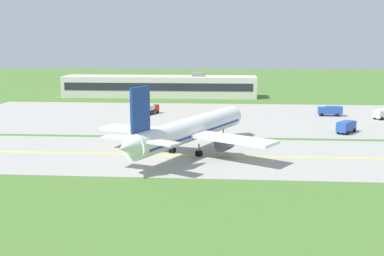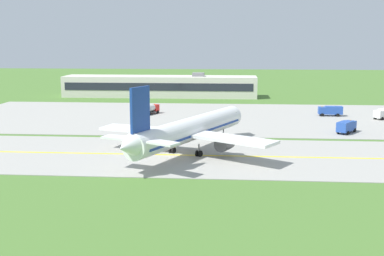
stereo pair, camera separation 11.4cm
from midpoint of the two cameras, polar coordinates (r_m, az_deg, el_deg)
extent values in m
plane|color=#47702D|center=(82.37, -2.27, -3.23)|extent=(500.00, 500.00, 0.00)
cube|color=#9E9B93|center=(82.36, -2.27, -3.20)|extent=(240.00, 28.00, 0.10)
cube|color=#9E9B93|center=(123.03, 4.66, 1.26)|extent=(140.00, 52.00, 0.10)
cube|color=yellow|center=(82.34, -2.27, -3.16)|extent=(220.00, 0.60, 0.01)
cylinder|color=white|center=(83.38, -0.07, -0.11)|extent=(17.76, 32.59, 4.00)
cone|color=white|center=(99.46, 5.04, 1.54)|extent=(4.54, 3.94, 3.80)
cone|color=white|center=(68.13, -7.62, -2.21)|extent=(4.42, 4.32, 3.40)
cube|color=navy|center=(83.47, -0.07, -0.45)|extent=(16.70, 30.15, 0.36)
cube|color=#1E232D|center=(97.37, 4.52, 1.78)|extent=(3.84, 3.05, 0.70)
cube|color=white|center=(86.06, -5.73, -0.17)|extent=(15.75, 8.87, 0.50)
cylinder|color=#47474C|center=(86.86, -3.88, -0.99)|extent=(3.50, 4.05, 2.30)
cylinder|color=black|center=(88.18, -3.32, -0.81)|extent=(2.01, 1.10, 2.10)
cube|color=white|center=(77.79, 4.62, -1.27)|extent=(15.23, 12.12, 0.50)
cylinder|color=#47474C|center=(80.67, 3.90, -1.86)|extent=(3.50, 4.05, 2.30)
cylinder|color=black|center=(82.09, 4.38, -1.66)|extent=(2.01, 1.10, 2.10)
cube|color=navy|center=(69.98, -6.06, 2.19)|extent=(2.19, 4.17, 6.50)
cube|color=white|center=(72.43, -8.16, -1.15)|extent=(6.45, 4.18, 0.30)
cube|color=white|center=(68.82, -3.90, -1.67)|extent=(6.39, 5.12, 0.30)
cylinder|color=slate|center=(95.27, 3.74, -0.55)|extent=(0.24, 0.24, 1.65)
cylinder|color=black|center=(95.43, 3.73, -1.04)|extent=(0.78, 1.15, 1.10)
cylinder|color=slate|center=(83.52, -2.30, -2.08)|extent=(0.24, 0.24, 1.65)
cylinder|color=black|center=(83.84, -2.45, -2.61)|extent=(0.78, 1.15, 1.10)
cylinder|color=black|center=(83.56, -2.13, -2.65)|extent=(0.78, 1.15, 1.10)
cylinder|color=slate|center=(81.00, 0.85, -2.46)|extent=(0.24, 0.24, 1.65)
cylinder|color=black|center=(81.31, 0.68, -3.00)|extent=(0.78, 1.15, 1.10)
cylinder|color=black|center=(81.06, 1.02, -3.05)|extent=(0.78, 1.15, 1.10)
cube|color=red|center=(129.51, -4.39, 2.37)|extent=(2.55, 2.45, 1.80)
cube|color=#1E232D|center=(130.11, -4.22, 2.55)|extent=(1.74, 0.84, 0.81)
cylinder|color=silver|center=(126.98, -5.12, 2.31)|extent=(3.32, 4.57, 1.80)
cube|color=#383838|center=(127.12, -5.11, 1.85)|extent=(3.59, 4.69, 0.24)
cylinder|color=orange|center=(129.38, -4.40, 2.81)|extent=(0.20, 0.20, 0.18)
cylinder|color=black|center=(130.19, -4.76, 1.94)|extent=(0.63, 0.95, 0.90)
cylinder|color=black|center=(129.13, -4.01, 1.88)|extent=(0.63, 0.95, 0.90)
cylinder|color=black|center=(127.04, -5.71, 1.71)|extent=(0.63, 0.95, 0.90)
cylinder|color=black|center=(125.90, -4.91, 1.65)|extent=(0.63, 0.95, 0.90)
cube|color=#264CA5|center=(108.31, 18.12, 0.34)|extent=(2.67, 2.62, 1.80)
cube|color=#1E232D|center=(108.96, 18.28, 0.55)|extent=(1.58, 1.15, 0.81)
cube|color=#264CA5|center=(105.53, 17.52, 0.17)|extent=(4.13, 4.65, 2.00)
cylinder|color=orange|center=(108.15, 18.15, 0.86)|extent=(0.20, 0.20, 0.18)
cylinder|color=black|center=(108.84, 17.60, -0.15)|extent=(0.76, 0.91, 0.90)
cylinder|color=black|center=(108.13, 18.58, -0.27)|extent=(0.76, 0.91, 0.90)
cylinder|color=black|center=(105.35, 16.79, -0.44)|extent=(0.76, 0.91, 0.90)
cylinder|color=black|center=(104.58, 17.85, -0.57)|extent=(0.76, 0.91, 0.90)
cube|color=silver|center=(126.82, 21.10, 1.54)|extent=(2.65, 2.69, 1.80)
cube|color=#1E232D|center=(126.16, 20.91, 1.65)|extent=(1.24, 1.52, 0.81)
cylinder|color=orange|center=(126.69, 21.13, 1.99)|extent=(0.20, 0.20, 0.18)
cylinder|color=black|center=(126.41, 21.44, 1.01)|extent=(0.89, 0.79, 0.90)
cylinder|color=black|center=(127.54, 20.71, 1.13)|extent=(0.89, 0.79, 0.90)
cylinder|color=black|center=(130.69, 21.67, 1.28)|extent=(0.89, 0.79, 0.90)
cube|color=#264CA5|center=(128.83, 15.02, 2.00)|extent=(1.85, 2.05, 1.80)
cube|color=#1E232D|center=(128.67, 14.69, 2.15)|extent=(0.17, 1.84, 0.81)
cube|color=#264CA5|center=(129.32, 16.33, 2.02)|extent=(4.25, 2.21, 2.00)
cylinder|color=orange|center=(128.69, 15.04, 2.44)|extent=(0.20, 0.20, 0.18)
cylinder|color=black|center=(128.00, 15.06, 1.48)|extent=(0.91, 0.32, 0.90)
cylinder|color=black|center=(129.95, 14.93, 1.61)|extent=(0.91, 0.32, 0.90)
cylinder|color=black|center=(128.62, 16.76, 1.43)|extent=(0.91, 0.32, 0.90)
cylinder|color=black|center=(130.66, 16.59, 1.57)|extent=(0.91, 0.32, 0.90)
cube|color=beige|center=(168.30, -3.74, 4.89)|extent=(66.03, 11.49, 7.10)
cube|color=#1E232D|center=(162.56, -4.04, 4.83)|extent=(63.39, 0.10, 2.56)
cube|color=slate|center=(166.59, 0.77, 6.29)|extent=(4.00, 4.00, 1.20)
camera|label=1|loc=(0.06, -89.96, 0.01)|focal=45.46mm
camera|label=2|loc=(0.06, 90.04, -0.01)|focal=45.46mm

